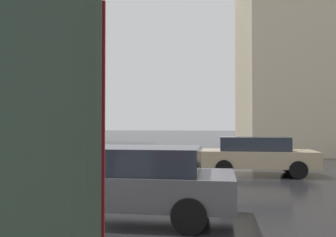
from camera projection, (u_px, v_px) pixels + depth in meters
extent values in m
cube|color=silver|center=(135.00, 178.00, 11.96)|extent=(13.00, 0.50, 0.01)
cube|color=silver|center=(107.00, 178.00, 12.11)|extent=(13.00, 0.50, 0.01)
cube|color=silver|center=(80.00, 177.00, 12.25)|extent=(13.00, 0.50, 0.01)
cube|color=silver|center=(53.00, 177.00, 12.39)|extent=(13.00, 0.50, 0.01)
cube|color=silver|center=(27.00, 176.00, 12.53)|extent=(13.00, 0.50, 0.01)
cube|color=silver|center=(1.00, 175.00, 12.68)|extent=(13.00, 0.50, 0.01)
cube|color=maroon|center=(48.00, 128.00, 2.71)|extent=(0.02, 0.92, 1.95)
cube|color=tan|center=(258.00, 158.00, 12.85)|extent=(1.75, 4.10, 0.60)
cube|color=#232833|center=(254.00, 143.00, 12.88)|extent=(1.54, 2.46, 0.50)
cylinder|color=black|center=(288.00, 165.00, 13.48)|extent=(0.20, 0.62, 0.62)
cylinder|color=black|center=(298.00, 170.00, 11.85)|extent=(0.20, 0.62, 0.62)
cylinder|color=black|center=(223.00, 164.00, 13.84)|extent=(0.20, 0.62, 0.62)
cylinder|color=black|center=(224.00, 169.00, 12.20)|extent=(0.20, 0.62, 0.62)
cube|color=#4C4C51|center=(129.00, 187.00, 6.87)|extent=(1.75, 4.10, 0.60)
cube|color=#232833|center=(137.00, 160.00, 6.86)|extent=(1.54, 2.46, 0.50)
cylinder|color=black|center=(50.00, 210.00, 6.23)|extent=(0.20, 0.62, 0.62)
cylinder|color=black|center=(85.00, 193.00, 7.86)|extent=(0.20, 0.62, 0.62)
cylinder|color=black|center=(189.00, 216.00, 5.87)|extent=(0.20, 0.62, 0.62)
cylinder|color=black|center=(195.00, 196.00, 7.50)|extent=(0.20, 0.62, 0.62)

